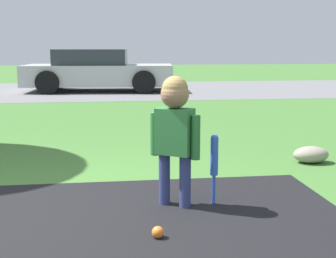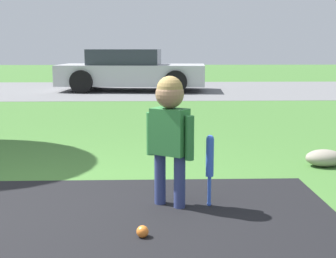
% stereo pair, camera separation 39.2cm
% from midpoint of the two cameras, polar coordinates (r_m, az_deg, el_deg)
% --- Properties ---
extents(ground_plane, '(60.00, 60.00, 0.00)m').
position_cam_midpoint_polar(ground_plane, '(3.61, -14.40, -10.66)').
color(ground_plane, '#3D6B2D').
extents(street_strip, '(40.00, 6.00, 0.01)m').
position_cam_midpoint_polar(street_strip, '(13.93, -5.09, 4.80)').
color(street_strip, slate).
rests_on(street_strip, ground).
extents(child, '(0.36, 0.29, 1.03)m').
position_cam_midpoint_polar(child, '(3.62, 3.32, 0.72)').
color(child, navy).
rests_on(child, ground).
extents(baseball_bat, '(0.06, 0.06, 0.58)m').
position_cam_midpoint_polar(baseball_bat, '(3.70, 8.16, -3.84)').
color(baseball_bat, blue).
rests_on(baseball_bat, ground).
extents(sports_ball, '(0.08, 0.08, 0.08)m').
position_cam_midpoint_polar(sports_ball, '(3.17, 0.48, -12.47)').
color(sports_ball, orange).
rests_on(sports_ball, ground).
extents(parked_car, '(4.27, 2.22, 1.18)m').
position_cam_midpoint_polar(parked_car, '(13.59, -3.76, 7.09)').
color(parked_car, '#B7B7BC').
rests_on(parked_car, ground).
extents(edging_rock, '(0.39, 0.27, 0.18)m').
position_cam_midpoint_polar(edging_rock, '(5.29, 20.55, -3.35)').
color(edging_rock, gray).
rests_on(edging_rock, ground).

